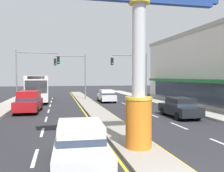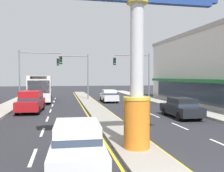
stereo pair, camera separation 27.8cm
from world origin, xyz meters
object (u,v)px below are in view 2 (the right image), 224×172
bus_near_right_lane (41,87)px  sedan_far_left_oncoming (109,96)px  traffic_light_median_far (77,69)px  sedan_far_right_lane (77,144)px  traffic_light_left_side (35,67)px  suv_mid_left_lane (31,101)px  traffic_light_right_side (136,68)px  sedan_near_left_lane (181,107)px  district_sign (137,48)px

bus_near_right_lane → sedan_far_left_oncoming: bus_near_right_lane is taller
traffic_light_median_far → sedan_far_right_lane: bearing=-93.1°
traffic_light_left_side → traffic_light_median_far: 6.19m
bus_near_right_lane → sedan_far_right_lane: 24.42m
traffic_light_left_side → sedan_far_left_oncoming: (8.72, 0.71, -3.46)m
sedan_far_right_lane → suv_mid_left_lane: suv_mid_left_lane is taller
sedan_far_right_lane → traffic_light_right_side: bearing=67.9°
traffic_light_left_side → suv_mid_left_lane: bearing=-87.5°
traffic_light_right_side → sedan_far_right_lane: (-8.72, -21.47, -3.46)m
traffic_light_right_side → sedan_far_left_oncoming: traffic_light_right_side is taller
traffic_light_right_side → bus_near_right_lane: 12.55m
traffic_light_median_far → bus_near_right_lane: bearing=-178.1°
traffic_light_left_side → traffic_light_right_side: bearing=4.3°
traffic_light_left_side → suv_mid_left_lane: traffic_light_left_side is taller
suv_mid_left_lane → traffic_light_median_far: bearing=65.9°
bus_near_right_lane → sedan_near_left_lane: bus_near_right_lane is taller
district_sign → sedan_far_right_lane: district_sign is taller
district_sign → sedan_near_left_lane: 10.11m
sedan_far_right_lane → suv_mid_left_lane: (-3.30, 13.98, 0.20)m
district_sign → traffic_light_median_far: size_ratio=1.24×
district_sign → sedan_far_left_oncoming: district_sign is taller
traffic_light_left_side → traffic_light_right_side: size_ratio=1.00×
traffic_light_left_side → sedan_far_right_lane: size_ratio=1.42×
suv_mid_left_lane → sedan_far_left_oncoming: (8.43, 7.29, -0.20)m
sedan_near_left_lane → sedan_far_right_lane: bearing=-134.2°
sedan_far_left_oncoming → traffic_light_median_far: bearing=141.3°
district_sign → sedan_far_left_oncoming: 20.50m
traffic_light_left_side → sedan_far_right_lane: traffic_light_left_side is taller
bus_near_right_lane → suv_mid_left_lane: (0.00, -10.19, -0.88)m
district_sign → sedan_near_left_lane: bearing=51.7°
traffic_light_right_side → sedan_near_left_lane: bearing=-91.3°
sedan_far_right_lane → sedan_far_left_oncoming: same height
district_sign → sedan_far_right_lane: bearing=-154.3°
district_sign → bus_near_right_lane: district_sign is taller
bus_near_right_lane → sedan_far_right_lane: bus_near_right_lane is taller
sedan_far_right_lane → traffic_light_median_far: bearing=86.9°
suv_mid_left_lane → sedan_far_left_oncoming: 11.15m
traffic_light_right_side → suv_mid_left_lane: bearing=-148.1°
traffic_light_left_side → district_sign: bearing=-72.3°
sedan_near_left_lane → traffic_light_right_side: bearing=88.7°
traffic_light_left_side → traffic_light_median_far: same height
traffic_light_median_far → suv_mid_left_lane: traffic_light_median_far is taller
district_sign → traffic_light_right_side: size_ratio=1.24×
traffic_light_right_side → district_sign: bearing=-106.9°
traffic_light_right_side → sedan_far_left_oncoming: 4.99m
traffic_light_left_side → sedan_far_left_oncoming: 9.41m
bus_near_right_lane → suv_mid_left_lane: bearing=-90.0°
sedan_near_left_lane → sedan_far_left_oncoming: 13.02m
sedan_far_right_lane → bus_near_right_lane: bearing=97.8°
sedan_near_left_lane → sedan_far_left_oncoming: size_ratio=1.00×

